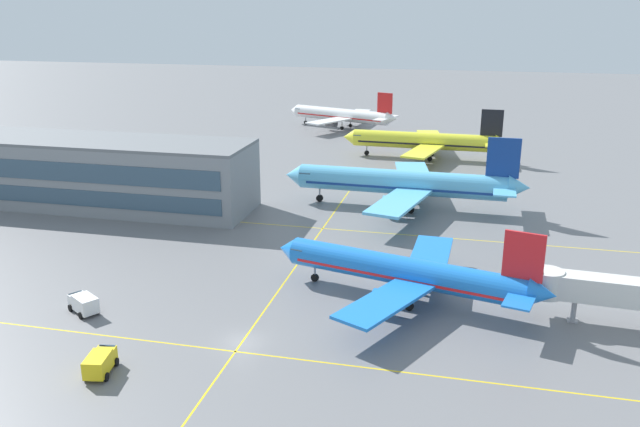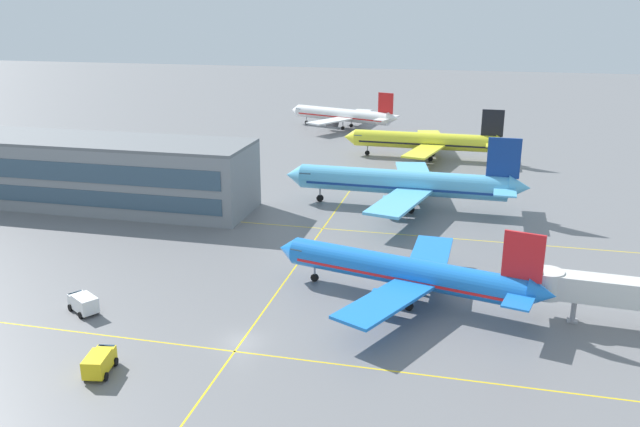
% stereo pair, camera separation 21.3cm
% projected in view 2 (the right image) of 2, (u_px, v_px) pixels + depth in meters
% --- Properties ---
extents(ground_plane, '(600.00, 600.00, 0.00)m').
position_uv_depth(ground_plane, '(242.00, 342.00, 66.48)').
color(ground_plane, slate).
extents(airliner_front_gate, '(33.00, 28.08, 10.37)m').
position_uv_depth(airliner_front_gate, '(406.00, 272.00, 74.77)').
color(airliner_front_gate, blue).
rests_on(airliner_front_gate, ground).
extents(airliner_second_row, '(40.90, 35.36, 12.74)m').
position_uv_depth(airliner_second_row, '(405.00, 183.00, 109.08)').
color(airliner_second_row, '#5BB7E5').
rests_on(airliner_second_row, ground).
extents(airliner_third_row, '(36.70, 31.73, 11.43)m').
position_uv_depth(airliner_third_row, '(426.00, 141.00, 144.72)').
color(airliner_third_row, yellow).
rests_on(airliner_third_row, ground).
extents(airliner_far_left_stand, '(33.25, 28.45, 10.62)m').
position_uv_depth(airliner_far_left_stand, '(343.00, 115.00, 180.65)').
color(airliner_far_left_stand, white).
rests_on(airliner_far_left_stand, ground).
extents(taxiway_markings, '(149.18, 84.45, 0.01)m').
position_uv_depth(taxiway_markings, '(288.00, 277.00, 82.41)').
color(taxiway_markings, yellow).
rests_on(taxiway_markings, ground).
extents(service_truck_red_van, '(4.45, 3.77, 2.10)m').
position_uv_depth(service_truck_red_van, '(83.00, 303.00, 72.51)').
color(service_truck_red_van, white).
rests_on(service_truck_red_van, ground).
extents(service_truck_catering, '(2.74, 4.37, 2.10)m').
position_uv_depth(service_truck_catering, '(100.00, 362.00, 60.53)').
color(service_truck_catering, yellow).
rests_on(service_truck_catering, ground).
extents(jet_bridge, '(22.23, 4.41, 5.58)m').
position_uv_depth(jet_bridge, '(622.00, 292.00, 68.25)').
color(jet_bridge, silver).
rests_on(jet_bridge, ground).
extents(terminal_building, '(78.89, 14.02, 11.45)m').
position_uv_depth(terminal_building, '(31.00, 168.00, 113.17)').
color(terminal_building, gray).
rests_on(terminal_building, ground).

